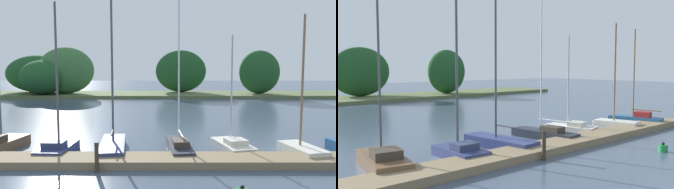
{
  "view_description": "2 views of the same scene",
  "coord_description": "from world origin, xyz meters",
  "views": [
    {
      "loc": [
        2.74,
        -6.05,
        4.55
      ],
      "look_at": [
        2.77,
        9.9,
        3.04
      ],
      "focal_mm": 35.8,
      "sensor_mm": 36.0,
      "label": 1
    },
    {
      "loc": [
        -11.99,
        -3.16,
        4.12
      ],
      "look_at": [
        0.72,
        11.1,
        2.62
      ],
      "focal_mm": 39.48,
      "sensor_mm": 36.0,
      "label": 2
    }
  ],
  "objects": [
    {
      "name": "sailboat_4",
      "position": [
        -0.08,
        10.85,
        0.39
      ],
      "size": [
        1.63,
        4.53,
        8.22
      ],
      "rotation": [
        0.0,
        0.0,
        1.68
      ],
      "color": "navy",
      "rests_on": "ground"
    },
    {
      "name": "sailboat_7",
      "position": [
        9.23,
        9.94,
        0.41
      ],
      "size": [
        1.75,
        3.01,
        6.85
      ],
      "rotation": [
        0.0,
        0.0,
        1.79
      ],
      "color": "silver",
      "rests_on": "ground"
    },
    {
      "name": "sailboat_5",
      "position": [
        3.31,
        10.83,
        0.37
      ],
      "size": [
        1.37,
        4.38,
        8.35
      ],
      "rotation": [
        0.0,
        0.0,
        1.66
      ],
      "color": "#232833",
      "rests_on": "ground"
    },
    {
      "name": "sailboat_3",
      "position": [
        -2.76,
        10.35,
        0.41
      ],
      "size": [
        1.5,
        3.14,
        7.51
      ],
      "rotation": [
        0.0,
        0.0,
        1.52
      ],
      "color": "navy",
      "rests_on": "ground"
    },
    {
      "name": "dock_pier",
      "position": [
        0.0,
        8.66,
        0.17
      ],
      "size": [
        28.56,
        1.8,
        0.35
      ],
      "color": "#847051",
      "rests_on": "ground"
    },
    {
      "name": "mooring_piling_1",
      "position": [
        -0.22,
        7.56,
        0.64
      ],
      "size": [
        0.2,
        0.2,
        1.26
      ],
      "color": "#3D3323",
      "rests_on": "ground"
    },
    {
      "name": "sailboat_8",
      "position": [
        11.94,
        10.01,
        0.42
      ],
      "size": [
        1.68,
        3.76,
        6.66
      ],
      "rotation": [
        0.0,
        0.0,
        1.78
      ],
      "color": "#285684",
      "rests_on": "ground"
    },
    {
      "name": "sailboat_2",
      "position": [
        -6.01,
        11.0,
        0.39
      ],
      "size": [
        1.98,
        4.11,
        7.9
      ],
      "rotation": [
        0.0,
        0.0,
        1.41
      ],
      "color": "brown",
      "rests_on": "ground"
    },
    {
      "name": "channel_buoy_0",
      "position": [
        5.24,
        4.84,
        0.17
      ],
      "size": [
        0.43,
        0.43,
        0.47
      ],
      "color": "#23843D",
      "rests_on": "ground"
    },
    {
      "name": "sailboat_6",
      "position": [
        6.09,
        11.14,
        0.31
      ],
      "size": [
        2.02,
        3.44,
        5.96
      ],
      "rotation": [
        0.0,
        0.0,
        1.82
      ],
      "color": "silver",
      "rests_on": "ground"
    }
  ]
}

